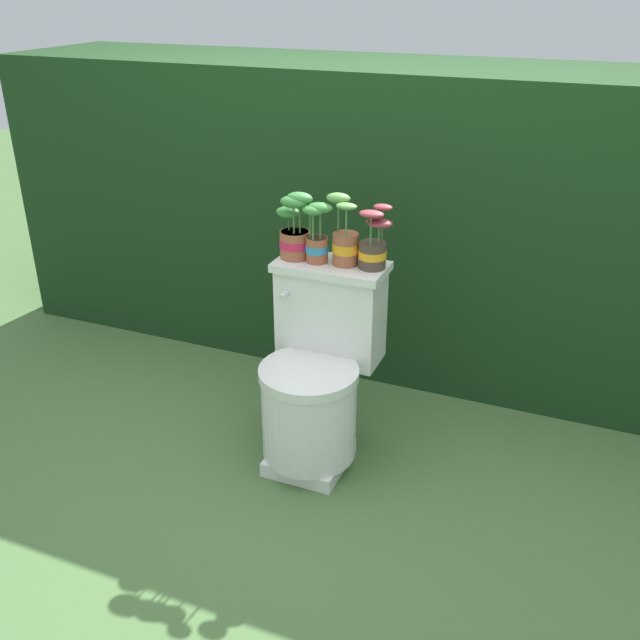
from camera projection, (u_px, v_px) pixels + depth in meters
ground_plane at (318, 461)px, 2.76m from camera, size 12.00×12.00×0.00m
hedge_backdrop at (402, 216)px, 3.32m from camera, size 3.84×0.77×1.36m
toilet at (317, 377)px, 2.66m from camera, size 0.41×0.50×0.75m
potted_plant_left at (295, 230)px, 2.60m from camera, size 0.15×0.12×0.25m
potted_plant_midleft at (317, 236)px, 2.56m from camera, size 0.12×0.10×0.23m
potted_plant_middle at (345, 240)px, 2.55m from camera, size 0.13×0.11×0.26m
potted_plant_midright at (374, 245)px, 2.52m from camera, size 0.12×0.11×0.23m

